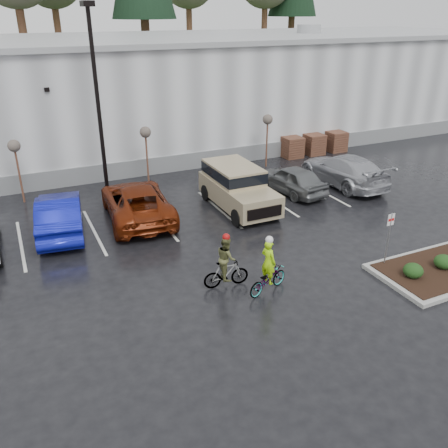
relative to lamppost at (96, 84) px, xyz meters
name	(u,v)px	position (x,y,z in m)	size (l,w,h in m)	color
ground	(302,293)	(4.00, -12.00, -5.69)	(120.00, 120.00, 0.00)	black
warehouse	(128,91)	(4.00, 9.99, -2.04)	(60.50, 15.50, 7.20)	#A3A4A7
wooded_ridge	(75,67)	(4.00, 33.00, -2.69)	(80.00, 25.00, 6.00)	#253B18
lamppost	(96,84)	(0.00, 0.00, 0.00)	(0.50, 1.00, 9.22)	black
sapling_west	(15,149)	(-4.00, 1.00, -2.96)	(0.60, 0.60, 3.20)	#4E2C1F
sapling_mid	(146,135)	(2.50, 1.00, -2.96)	(0.60, 0.60, 3.20)	#4E2C1F
sapling_east	(268,122)	(10.00, 1.00, -2.96)	(0.60, 0.60, 3.20)	#4E2C1F
pallet_stack_a	(292,147)	(12.50, 2.00, -5.01)	(1.20, 1.20, 1.35)	#4E2C1F
pallet_stack_b	(314,144)	(14.20, 2.00, -5.01)	(1.20, 1.20, 1.35)	#4E2C1F
pallet_stack_c	(336,141)	(16.00, 2.00, -5.01)	(1.20, 1.20, 1.35)	#4E2C1F
shrub_a	(413,271)	(8.00, -13.00, -5.27)	(0.70, 0.70, 0.52)	#193412
shrub_b	(444,262)	(9.50, -13.00, -5.27)	(0.70, 0.70, 0.52)	#193412
fire_lane_sign	(389,233)	(7.80, -11.80, -4.28)	(0.30, 0.05, 2.20)	gray
car_blue	(60,214)	(-2.77, -3.46, -4.84)	(1.79, 5.13, 1.69)	#0D1498
car_red	(137,202)	(0.64, -3.40, -4.86)	(2.73, 5.91, 1.64)	#661F09
suv_tan	(239,189)	(5.40, -4.35, -4.66)	(2.20, 5.10, 2.06)	tan
car_grey	(292,179)	(8.96, -3.53, -4.95)	(1.74, 4.31, 1.47)	slate
car_far_silver	(343,170)	(12.20, -3.64, -4.85)	(2.33, 5.73, 1.66)	#B2B3BA
cyclist_hivis	(268,274)	(2.97, -11.39, -5.03)	(1.84, 1.12, 2.10)	#3F3F44
cyclist_olive	(226,267)	(1.82, -10.50, -4.92)	(1.62, 0.80, 2.04)	#3F3F44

